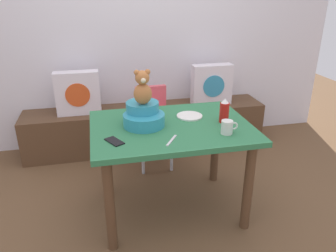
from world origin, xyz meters
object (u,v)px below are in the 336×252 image
(book_stack, at_px, (148,104))
(coffee_mug, at_px, (227,127))
(pillow_floral_right, at_px, (212,85))
(highchair, at_px, (154,117))
(pillow_floral_left, at_px, (78,93))
(infant_seat_teal, at_px, (143,115))
(teddy_bear, at_px, (143,88))
(dining_table, at_px, (171,139))
(ketchup_bottle, at_px, (224,111))
(cell_phone, at_px, (114,141))
(dinner_plate_near, at_px, (189,116))

(book_stack, bearing_deg, coffee_mug, -77.30)
(pillow_floral_right, xyz_separation_m, highchair, (-0.73, -0.42, -0.16))
(pillow_floral_left, relative_size, infant_seat_teal, 1.33)
(highchair, bearing_deg, teddy_bear, -105.99)
(dining_table, relative_size, highchair, 1.47)
(ketchup_bottle, xyz_separation_m, cell_phone, (-0.82, -0.17, -0.08))
(highchair, bearing_deg, dinner_plate_near, -74.20)
(pillow_floral_right, relative_size, book_stack, 2.20)
(infant_seat_teal, bearing_deg, coffee_mug, -27.92)
(coffee_mug, bearing_deg, cell_phone, 177.19)
(highchair, height_order, dinner_plate_near, highchair)
(teddy_bear, bearing_deg, coffee_mug, -27.88)
(pillow_floral_left, height_order, pillow_floral_right, same)
(pillow_floral_left, relative_size, coffee_mug, 3.67)
(pillow_floral_right, height_order, teddy_bear, teddy_bear)
(pillow_floral_right, xyz_separation_m, teddy_bear, (-0.92, -1.11, 0.34))
(highchair, height_order, teddy_bear, teddy_bear)
(teddy_bear, relative_size, dinner_plate_near, 1.25)
(dining_table, relative_size, coffee_mug, 9.67)
(book_stack, relative_size, highchair, 0.25)
(highchair, relative_size, cell_phone, 5.49)
(pillow_floral_right, distance_m, cell_phone, 1.78)
(pillow_floral_left, xyz_separation_m, dinner_plate_near, (0.88, -1.03, 0.07))
(infant_seat_teal, bearing_deg, book_stack, 79.12)
(pillow_floral_left, height_order, dining_table, pillow_floral_left)
(ketchup_bottle, bearing_deg, teddy_bear, 172.29)
(pillow_floral_right, xyz_separation_m, ketchup_bottle, (-0.33, -1.19, 0.15))
(pillow_floral_left, relative_size, highchair, 0.56)
(pillow_floral_left, relative_size, cell_phone, 3.06)
(dining_table, relative_size, infant_seat_teal, 3.52)
(book_stack, height_order, infant_seat_teal, infant_seat_teal)
(pillow_floral_left, bearing_deg, infant_seat_teal, -65.47)
(pillow_floral_left, distance_m, dinner_plate_near, 1.35)
(book_stack, distance_m, dining_table, 1.18)
(pillow_floral_left, distance_m, infant_seat_teal, 1.22)
(dining_table, bearing_deg, book_stack, 88.88)
(pillow_floral_left, height_order, coffee_mug, pillow_floral_left)
(pillow_floral_right, xyz_separation_m, dinner_plate_near, (-0.55, -1.03, 0.07))
(coffee_mug, xyz_separation_m, cell_phone, (-0.77, 0.04, -0.04))
(coffee_mug, height_order, dinner_plate_near, coffee_mug)
(pillow_floral_left, bearing_deg, ketchup_bottle, -47.30)
(infant_seat_teal, height_order, coffee_mug, infant_seat_teal)
(dining_table, height_order, dinner_plate_near, dinner_plate_near)
(pillow_floral_left, xyz_separation_m, ketchup_bottle, (1.09, -1.19, 0.15))
(pillow_floral_left, height_order, ketchup_bottle, ketchup_bottle)
(book_stack, relative_size, dining_table, 0.17)
(highchair, height_order, infant_seat_teal, infant_seat_teal)
(pillow_floral_left, distance_m, cell_phone, 1.38)
(book_stack, height_order, ketchup_bottle, ketchup_bottle)
(ketchup_bottle, bearing_deg, pillow_floral_right, 74.27)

